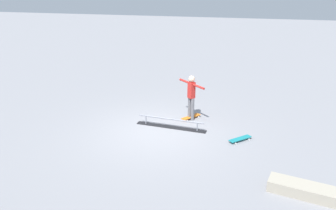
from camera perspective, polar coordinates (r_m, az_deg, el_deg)
The scene contains 6 objects.
ground_plane at distance 11.80m, azimuth -1.88°, elevation -4.33°, with size 60.00×60.00×0.00m, color gray.
grind_rail at distance 12.08m, azimuth 0.48°, elevation -2.98°, with size 2.46×0.54×0.33m.
skate_ledge at distance 9.26m, azimuth 20.87°, elevation -12.55°, with size 1.64×0.52×0.28m, color #B2A893.
skater_main at distance 12.45m, azimuth 3.75°, elevation 1.69°, with size 1.01×0.94×1.62m.
skateboard_main at distance 12.81m, azimuth 3.69°, elevation -1.89°, with size 0.65×0.75×0.09m.
loose_skateboard_teal at distance 11.41m, azimuth 11.45°, elevation -5.31°, with size 0.72×0.69×0.09m.
Camera 1 is at (-2.54, 10.36, 5.04)m, focal length 38.15 mm.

